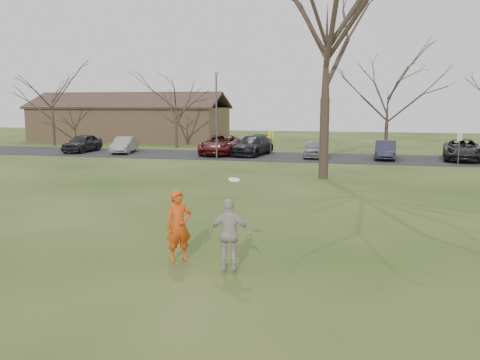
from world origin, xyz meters
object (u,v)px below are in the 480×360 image
at_px(car_6, 462,150).
at_px(building, 130,122).
at_px(car_5, 385,150).
at_px(car_4, 315,149).
at_px(lamp_post, 216,103).
at_px(big_tree, 327,43).
at_px(player_defender, 179,226).
at_px(car_1, 124,145).
at_px(car_3, 253,145).
at_px(car_2, 220,144).
at_px(car_0, 82,143).
at_px(catching_play, 230,234).

distance_m(car_6, building, 33.36).
bearing_deg(car_5, car_4, -175.28).
relative_size(car_5, lamp_post, 0.63).
height_order(car_5, big_tree, big_tree).
xyz_separation_m(player_defender, car_1, (-13.62, 24.77, -0.22)).
xyz_separation_m(player_defender, car_6, (11.55, 25.36, -0.14)).
xyz_separation_m(car_4, car_6, (10.13, 0.55, 0.08)).
relative_size(player_defender, car_5, 0.45).
xyz_separation_m(car_4, lamp_post, (-6.75, -2.38, 3.29)).
bearing_deg(car_4, building, 145.44).
distance_m(car_3, car_5, 9.76).
distance_m(car_5, lamp_post, 12.43).
relative_size(player_defender, car_1, 0.47).
height_order(car_2, building, building).
distance_m(player_defender, car_4, 24.85).
height_order(car_0, car_2, car_2).
relative_size(car_3, building, 0.25).
distance_m(player_defender, big_tree, 16.35).
bearing_deg(car_4, car_1, 177.90).
relative_size(car_3, car_5, 1.28).
relative_size(car_0, car_1, 1.09).
bearing_deg(car_1, big_tree, -42.01).
bearing_deg(car_2, building, 135.17).
height_order(car_1, car_4, car_4).
bearing_deg(car_6, lamp_post, -162.20).
xyz_separation_m(car_2, car_3, (2.56, 0.03, -0.02)).
distance_m(car_4, big_tree, 11.79).
relative_size(car_0, car_3, 0.83).
relative_size(car_4, catching_play, 1.75).
distance_m(player_defender, building, 42.59).
relative_size(car_3, car_4, 1.36).
height_order(player_defender, big_tree, big_tree).
relative_size(car_3, big_tree, 0.36).
xyz_separation_m(car_3, car_5, (9.74, -0.55, -0.08)).
relative_size(car_1, car_2, 0.70).
xyz_separation_m(player_defender, building, (-19.33, 37.93, 1.03)).
xyz_separation_m(car_2, car_6, (17.45, -0.10, -0.04)).
bearing_deg(car_0, lamp_post, -11.25).
bearing_deg(building, car_2, -42.90).
xyz_separation_m(car_1, car_5, (20.02, 0.16, 0.02)).
bearing_deg(car_5, car_2, -179.07).
bearing_deg(big_tree, car_6, 49.57).
xyz_separation_m(car_6, lamp_post, (-16.88, -2.92, 3.21)).
xyz_separation_m(player_defender, car_2, (-5.90, 25.45, -0.10)).
relative_size(car_5, car_6, 0.76).
height_order(car_0, car_6, car_6).
height_order(car_0, car_4, car_0).
height_order(building, lamp_post, lamp_post).
relative_size(lamp_post, big_tree, 0.45).
xyz_separation_m(player_defender, big_tree, (2.67, 14.93, 6.10)).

